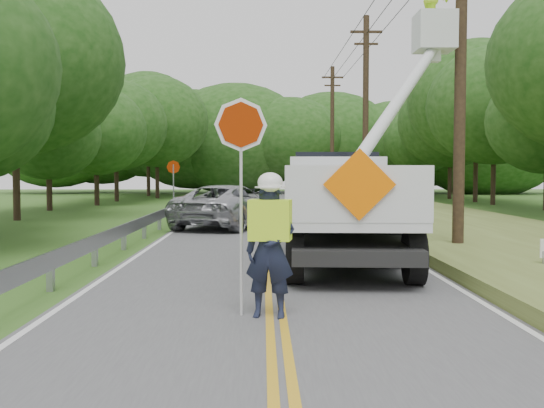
{
  "coord_description": "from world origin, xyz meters",
  "views": [
    {
      "loc": [
        -0.2,
        -7.34,
        2.2
      ],
      "look_at": [
        0.0,
        6.0,
        1.5
      ],
      "focal_mm": 40.91,
      "sensor_mm": 36.0,
      "label": 1
    }
  ],
  "objects": [
    {
      "name": "flagger",
      "position": [
        -0.1,
        1.84,
        1.18
      ],
      "size": [
        1.23,
        0.6,
        3.28
      ],
      "color": "#191E33",
      "rests_on": "road"
    },
    {
      "name": "utility_poles",
      "position": [
        5.0,
        17.02,
        5.27
      ],
      "size": [
        1.6,
        43.3,
        10.0
      ],
      "color": "black",
      "rests_on": "ground"
    },
    {
      "name": "ground",
      "position": [
        0.0,
        0.0,
        0.0
      ],
      "size": [
        140.0,
        140.0,
        0.0
      ],
      "primitive_type": "plane",
      "color": "#325E19",
      "rests_on": "ground"
    },
    {
      "name": "treeline_horizon",
      "position": [
        1.85,
        56.03,
        5.5
      ],
      "size": [
        57.67,
        14.75,
        11.97
      ],
      "color": "#17400F",
      "rests_on": "ground"
    },
    {
      "name": "tall_grass_verge",
      "position": [
        7.1,
        14.0,
        0.15
      ],
      "size": [
        7.0,
        96.0,
        0.3
      ],
      "primitive_type": "cube",
      "color": "#565E2A",
      "rests_on": "ground"
    },
    {
      "name": "suv_darkgrey",
      "position": [
        -1.98,
        23.01,
        0.75
      ],
      "size": [
        3.18,
        5.38,
        1.46
      ],
      "primitive_type": "imported",
      "rotation": [
        0.0,
        0.0,
        3.38
      ],
      "color": "#3D4046",
      "rests_on": "road"
    },
    {
      "name": "suv_silver",
      "position": [
        -1.56,
        16.93,
        0.85
      ],
      "size": [
        4.52,
        6.57,
        1.67
      ],
      "primitive_type": "imported",
      "rotation": [
        0.0,
        0.0,
        2.82
      ],
      "color": "#A5A6AC",
      "rests_on": "road"
    },
    {
      "name": "bucket_truck",
      "position": [
        1.95,
        8.56,
        1.69
      ],
      "size": [
        4.59,
        7.98,
        7.51
      ],
      "color": "black",
      "rests_on": "road"
    },
    {
      "name": "road",
      "position": [
        0.0,
        14.0,
        0.01
      ],
      "size": [
        7.2,
        96.0,
        0.03
      ],
      "color": "#4E4E51",
      "rests_on": "ground"
    },
    {
      "name": "guardrail",
      "position": [
        -4.02,
        14.91,
        0.55
      ],
      "size": [
        0.18,
        48.0,
        0.77
      ],
      "color": "gray",
      "rests_on": "ground"
    },
    {
      "name": "stop_sign_permanent",
      "position": [
        -4.03,
        19.3,
        1.8
      ],
      "size": [
        0.57,
        0.07,
        2.68
      ],
      "color": "gray",
      "rests_on": "ground"
    },
    {
      "name": "treeline_left",
      "position": [
        -10.44,
        30.66,
        6.07
      ],
      "size": [
        11.52,
        53.41,
        11.52
      ],
      "color": "#332319",
      "rests_on": "ground"
    }
  ]
}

